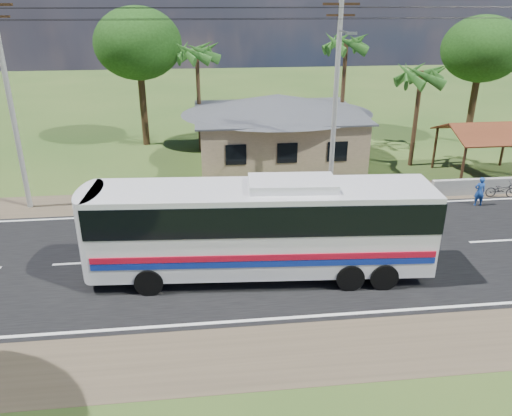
{
  "coord_description": "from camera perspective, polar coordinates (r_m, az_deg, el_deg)",
  "views": [
    {
      "loc": [
        -3.97,
        -18.68,
        10.14
      ],
      "look_at": [
        -1.74,
        1.0,
        1.72
      ],
      "focal_mm": 35.0,
      "sensor_mm": 36.0,
      "label": 1
    }
  ],
  "objects": [
    {
      "name": "ground",
      "position": [
        21.62,
        4.91,
        -5.02
      ],
      "size": [
        120.0,
        120.0,
        0.0
      ],
      "primitive_type": "plane",
      "color": "#2B4B1B",
      "rests_on": "ground"
    },
    {
      "name": "tree_behind_house",
      "position": [
        37.02,
        -13.34,
        17.78
      ],
      "size": [
        6.0,
        6.0,
        9.61
      ],
      "color": "#47301E",
      "rests_on": "ground"
    },
    {
      "name": "person",
      "position": [
        28.44,
        24.2,
        1.74
      ],
      "size": [
        0.59,
        0.41,
        1.57
      ],
      "primitive_type": "imported",
      "rotation": [
        0.0,
        0.0,
        3.08
      ],
      "color": "#1B4298",
      "rests_on": "ground"
    },
    {
      "name": "motorcycle",
      "position": [
        30.28,
        26.24,
        1.89
      ],
      "size": [
        1.74,
        0.85,
        0.87
      ],
      "primitive_type": "imported",
      "rotation": [
        0.0,
        0.0,
        1.4
      ],
      "color": "black",
      "rests_on": "ground"
    },
    {
      "name": "palm_near",
      "position": [
        32.89,
        18.36,
        14.18
      ],
      "size": [
        2.8,
        2.8,
        6.7
      ],
      "color": "#47301E",
      "rests_on": "ground"
    },
    {
      "name": "utility_poles",
      "position": [
        26.39,
        8.43,
        13.26
      ],
      "size": [
        32.8,
        2.22,
        11.0
      ],
      "color": "#9E9E99",
      "rests_on": "ground"
    },
    {
      "name": "house",
      "position": [
        32.93,
        2.42,
        9.86
      ],
      "size": [
        12.4,
        10.0,
        5.0
      ],
      "color": "tan",
      "rests_on": "ground"
    },
    {
      "name": "tree_behind_shed",
      "position": [
        40.17,
        24.4,
        16.17
      ],
      "size": [
        5.6,
        5.6,
        9.02
      ],
      "color": "#47301E",
      "rests_on": "ground"
    },
    {
      "name": "concrete_barrier",
      "position": [
        30.63,
        25.41,
        2.3
      ],
      "size": [
        7.0,
        0.3,
        0.9
      ],
      "primitive_type": "cube",
      "color": "#9E9E99",
      "rests_on": "ground"
    },
    {
      "name": "palm_far",
      "position": [
        34.85,
        -6.79,
        17.19
      ],
      "size": [
        2.8,
        2.8,
        7.7
      ],
      "color": "#47301E",
      "rests_on": "ground"
    },
    {
      "name": "road",
      "position": [
        21.62,
        4.91,
        -5.0
      ],
      "size": [
        120.0,
        16.0,
        0.03
      ],
      "color": "black",
      "rests_on": "ground"
    },
    {
      "name": "waiting_shed",
      "position": [
        32.89,
        25.07,
        7.86
      ],
      "size": [
        5.2,
        4.48,
        3.35
      ],
      "color": "#3A2515",
      "rests_on": "ground"
    },
    {
      "name": "coach_bus",
      "position": [
        18.85,
        0.82,
        -1.64
      ],
      "size": [
        12.94,
        3.59,
        3.97
      ],
      "rotation": [
        0.0,
        0.0,
        -0.07
      ],
      "color": "silver",
      "rests_on": "ground"
    },
    {
      "name": "palm_mid",
      "position": [
        35.73,
        10.27,
        17.91
      ],
      "size": [
        2.8,
        2.8,
        8.2
      ],
      "color": "#47301E",
      "rests_on": "ground"
    }
  ]
}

